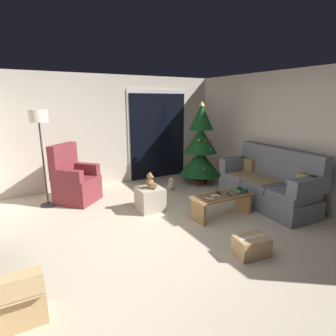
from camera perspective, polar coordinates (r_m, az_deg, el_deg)
ground_plane at (r=4.02m, az=-0.16°, el=-14.69°), size 7.00×7.00×0.00m
wall_back at (r=6.42m, az=-13.56°, el=7.54°), size 5.72×0.12×2.50m
wall_right at (r=5.55m, az=26.80°, el=5.46°), size 0.12×6.00×2.50m
patio_door_frame at (r=6.86m, az=-2.15°, el=7.06°), size 1.60×0.02×2.20m
patio_door_glass at (r=6.85m, az=-2.08°, el=6.63°), size 1.50×0.02×2.10m
couch at (r=5.44m, az=20.46°, el=-3.25°), size 0.90×1.98×1.08m
coffee_table at (r=4.72m, az=11.31°, el=-7.03°), size 1.10×0.40×0.39m
remote_black at (r=4.71m, az=10.67°, el=-5.25°), size 0.10×0.16×0.02m
remote_graphite at (r=4.67m, az=12.78°, el=-5.51°), size 0.08×0.16×0.02m
remote_white at (r=4.57m, az=10.12°, el=-5.83°), size 0.16×0.09×0.02m
remote_silver at (r=4.43m, az=8.73°, el=-6.41°), size 0.14×0.14×0.02m
book_stack at (r=4.87m, az=14.88°, el=-4.59°), size 0.27×0.21×0.06m
cell_phone at (r=4.85m, az=14.94°, el=-4.19°), size 0.14×0.16×0.01m
christmas_tree at (r=6.39m, az=6.88°, el=4.25°), size 0.95×0.95×1.93m
armchair at (r=5.57m, az=-19.06°, el=-2.72°), size 0.97×0.97×1.13m
floor_lamp at (r=5.33m, az=-25.50°, el=8.08°), size 0.32×0.32×1.78m
ottoman at (r=4.92m, az=-3.80°, el=-6.53°), size 0.44×0.44×0.42m
teddy_bear_chestnut at (r=4.81m, az=-3.74°, el=-2.88°), size 0.22×0.21×0.29m
teddy_bear_cream_by_tree at (r=6.02m, az=0.62°, el=-3.48°), size 0.22×0.21×0.29m
cardboard_box_taped_mid_floor at (r=3.75m, az=17.17°, el=-15.45°), size 0.47×0.34×0.25m
cardboard_box_open_near_shelf at (r=3.01m, az=-28.35°, el=-23.95°), size 0.40×0.49×0.37m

